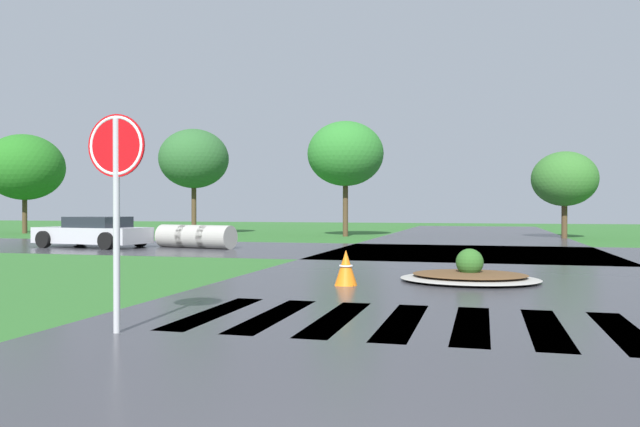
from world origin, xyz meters
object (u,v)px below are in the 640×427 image
Objects in this scene: traffic_cone at (346,268)px; median_island at (470,275)px; drainage_pipe_stack at (196,236)px; car_silver_hatch at (94,233)px; stop_sign at (116,170)px.

median_island is at bearing 28.49° from traffic_cone.
median_island is 4.07× the size of traffic_cone.
traffic_cone is (7.91, -9.58, -0.10)m from drainage_pipe_stack.
median_island is 13.19m from drainage_pipe_stack.
car_silver_hatch is 1.37× the size of drainage_pipe_stack.
traffic_cone is at bearing 72.10° from stop_sign.
car_silver_hatch is (-10.20, 14.19, -1.40)m from stop_sign.
median_island is 16.17m from car_silver_hatch.
car_silver_hatch is at bearing 125.74° from stop_sign.
car_silver_hatch is 4.03m from drainage_pipe_stack.
car_silver_hatch reaches higher than drainage_pipe_stack.
drainage_pipe_stack is at bearing 112.83° from stop_sign.
traffic_cone is (1.68, 5.21, -1.63)m from stop_sign.
stop_sign is 17.53m from car_silver_hatch.
car_silver_hatch is 14.90m from traffic_cone.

